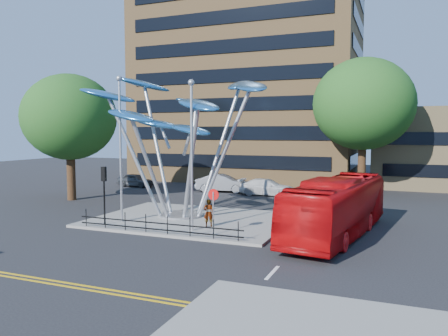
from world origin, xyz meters
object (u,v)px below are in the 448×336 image
at_px(street_lamp_left, 120,136).
at_px(red_bus, 337,207).
at_px(street_lamp_right, 192,141).
at_px(parked_car_mid, 223,183).
at_px(pedestrian, 209,213).
at_px(no_entry_sign_island, 213,204).
at_px(tree_right, 363,104).
at_px(traffic_light_island, 104,183).
at_px(parked_car_left, 136,180).
at_px(tree_left, 70,117).
at_px(parked_car_right, 267,187).
at_px(leaf_sculpture, 181,112).

xyz_separation_m(street_lamp_left, red_bus, (12.55, 1.78, -3.77)).
height_order(street_lamp_right, parked_car_mid, street_lamp_right).
distance_m(street_lamp_left, pedestrian, 7.05).
bearing_deg(no_entry_sign_island, street_lamp_right, 162.13).
bearing_deg(tree_right, traffic_light_island, -123.69).
bearing_deg(parked_car_left, street_lamp_left, -143.62).
distance_m(tree_right, street_lamp_right, 20.64).
bearing_deg(parked_car_mid, parked_car_left, 78.54).
bearing_deg(tree_right, pedestrian, -111.68).
bearing_deg(tree_right, no_entry_sign_island, -107.12).
relative_size(tree_right, tree_left, 1.17).
bearing_deg(parked_car_right, street_lamp_left, 158.32).
bearing_deg(red_bus, street_lamp_left, -163.28).
height_order(red_bus, parked_car_right, red_bus).
xyz_separation_m(street_lamp_left, pedestrian, (5.44, 0.75, -4.41)).
bearing_deg(leaf_sculpture, parked_car_right, 78.72).
relative_size(traffic_light_island, pedestrian, 2.15).
height_order(street_lamp_left, parked_car_left, street_lamp_left).
bearing_deg(traffic_light_island, tree_right, 56.31).
distance_m(red_bus, pedestrian, 7.21).
bearing_deg(parked_car_left, tree_left, -174.11).
xyz_separation_m(tree_left, parked_car_right, (14.30, 8.54, -6.07)).
xyz_separation_m(no_entry_sign_island, pedestrian, (-1.06, 1.74, -0.87)).
xyz_separation_m(no_entry_sign_island, red_bus, (6.05, 2.77, -0.23)).
bearing_deg(pedestrian, street_lamp_left, -14.68).
xyz_separation_m(parked_car_mid, parked_car_right, (4.50, -0.59, -0.10)).
relative_size(tree_left, street_lamp_left, 1.17).
relative_size(tree_right, street_lamp_left, 1.38).
height_order(tree_left, parked_car_right, tree_left).
xyz_separation_m(tree_left, red_bus, (22.05, -4.72, -5.21)).
xyz_separation_m(traffic_light_island, no_entry_sign_island, (7.00, 0.02, -0.80)).
height_order(red_bus, pedestrian, red_bus).
xyz_separation_m(tree_right, tree_left, (-22.00, -12.00, -1.24)).
bearing_deg(tree_right, red_bus, -89.82).
bearing_deg(street_lamp_left, parked_car_mid, 88.91).
relative_size(leaf_sculpture, pedestrian, 7.98).
xyz_separation_m(street_lamp_right, traffic_light_island, (-5.50, -0.50, -2.48)).
xyz_separation_m(pedestrian, parked_car_mid, (-5.15, 14.87, -0.12)).
height_order(street_lamp_left, parked_car_mid, street_lamp_left).
height_order(tree_right, leaf_sculpture, tree_right).
bearing_deg(traffic_light_island, leaf_sculpture, 54.96).
xyz_separation_m(tree_right, parked_car_mid, (-12.20, -2.87, -7.21)).
distance_m(street_lamp_left, parked_car_right, 16.45).
xyz_separation_m(tree_left, pedestrian, (14.94, -5.75, -5.85)).
relative_size(tree_right, parked_car_left, 3.04).
distance_m(tree_right, parked_car_right, 11.17).
bearing_deg(red_bus, parked_car_mid, 140.15).
xyz_separation_m(traffic_light_island, red_bus, (13.05, 2.78, -1.03)).
xyz_separation_m(tree_right, traffic_light_island, (-13.00, -19.50, -5.42)).
height_order(leaf_sculpture, parked_car_mid, leaf_sculpture).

